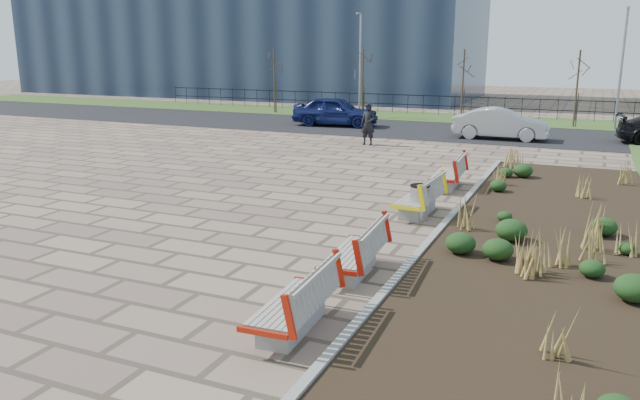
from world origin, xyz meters
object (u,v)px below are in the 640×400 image
at_px(bench_a, 292,300).
at_px(car_silver, 501,124).
at_px(lamp_east, 621,70).
at_px(pedestrian, 368,124).
at_px(bench_d, 447,172).
at_px(car_blue, 335,111).
at_px(lamp_west, 360,66).
at_px(litter_bin, 419,203).
at_px(bench_c, 418,196).
at_px(bench_b, 353,250).

relative_size(bench_a, car_silver, 0.49).
distance_m(car_silver, lamp_east, 7.83).
bearing_deg(pedestrian, bench_d, -50.47).
height_order(car_blue, lamp_west, lamp_west).
relative_size(litter_bin, car_blue, 0.19).
bearing_deg(car_blue, litter_bin, -157.12).
bearing_deg(bench_a, bench_c, 87.20).
bearing_deg(bench_d, litter_bin, -90.93).
height_order(car_blue, lamp_east, lamp_east).
xyz_separation_m(pedestrian, car_silver, (5.09, 4.06, -0.19)).
xyz_separation_m(bench_a, bench_d, (0.00, 10.81, 0.00)).
distance_m(bench_d, lamp_west, 19.13).
height_order(lamp_west, lamp_east, same).
relative_size(bench_d, litter_bin, 2.41).
relative_size(bench_c, lamp_east, 0.35).
bearing_deg(lamp_west, bench_c, -65.91).
relative_size(bench_b, car_blue, 0.46).
relative_size(bench_a, lamp_west, 0.35).
bearing_deg(litter_bin, pedestrian, 115.59).
xyz_separation_m(car_blue, car_silver, (8.89, -1.45, -0.07)).
height_order(bench_a, bench_b, same).
relative_size(bench_c, pedestrian, 1.15).
height_order(bench_d, lamp_west, lamp_west).
bearing_deg(car_silver, bench_b, 178.25).
height_order(bench_c, bench_d, same).
distance_m(car_silver, lamp_west, 10.88).
xyz_separation_m(bench_a, bench_b, (0.00, 2.63, 0.00)).
height_order(bench_a, litter_bin, bench_a).
bearing_deg(lamp_east, bench_c, -103.95).
bearing_deg(bench_c, lamp_east, 78.63).
relative_size(bench_a, bench_b, 1.00).
height_order(bench_c, lamp_west, lamp_west).
distance_m(lamp_west, lamp_east, 14.00).
distance_m(car_blue, car_silver, 9.01).
distance_m(bench_d, car_silver, 11.09).
height_order(pedestrian, car_blue, pedestrian).
xyz_separation_m(bench_d, pedestrian, (-5.05, 7.03, 0.41)).
distance_m(pedestrian, car_silver, 6.51).
distance_m(pedestrian, car_blue, 6.69).
bearing_deg(bench_a, bench_d, 87.20).
height_order(litter_bin, car_silver, car_silver).
relative_size(lamp_west, lamp_east, 1.00).
bearing_deg(bench_a, car_blue, 107.97).
distance_m(bench_b, car_blue, 22.53).
xyz_separation_m(bench_b, litter_bin, (0.15, 4.33, -0.06)).
bearing_deg(car_blue, bench_b, -162.78).
relative_size(car_blue, lamp_west, 0.77).
distance_m(bench_a, car_silver, 21.90).
xyz_separation_m(bench_b, lamp_west, (-9.00, 24.87, 2.54)).
height_order(bench_d, car_silver, car_silver).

